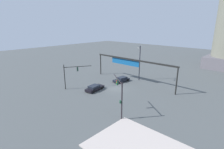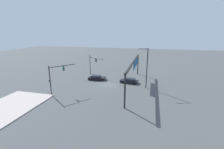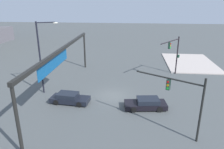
% 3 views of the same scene
% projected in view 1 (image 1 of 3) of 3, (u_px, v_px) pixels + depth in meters
% --- Properties ---
extents(ground_plane, '(172.78, 172.78, 0.00)m').
position_uv_depth(ground_plane, '(116.00, 89.00, 39.70)').
color(ground_plane, '#4E5253').
extents(traffic_signal_near_corner, '(4.64, 3.68, 6.07)m').
position_uv_depth(traffic_signal_near_corner, '(120.00, 92.00, 26.93)').
color(traffic_signal_near_corner, black).
rests_on(traffic_signal_near_corner, ground).
extents(traffic_signal_opposite_side, '(3.35, 5.36, 5.76)m').
position_uv_depth(traffic_signal_opposite_side, '(71.00, 72.00, 38.80)').
color(traffic_signal_opposite_side, black).
rests_on(traffic_signal_opposite_side, ground).
extents(streetlamp_curved_arm, '(1.14, 2.48, 9.07)m').
position_uv_depth(streetlamp_curved_arm, '(139.00, 61.00, 44.27)').
color(streetlamp_curved_arm, black).
rests_on(streetlamp_curved_arm, ground).
extents(overhead_sign_gantry, '(23.21, 0.43, 6.11)m').
position_uv_depth(overhead_sign_gantry, '(131.00, 62.00, 42.90)').
color(overhead_sign_gantry, black).
rests_on(overhead_sign_gantry, ground).
extents(sedan_car_approaching, '(2.43, 4.80, 1.21)m').
position_uv_depth(sedan_car_approaching, '(95.00, 88.00, 38.59)').
color(sedan_car_approaching, black).
rests_on(sedan_car_approaching, ground).
extents(sedan_car_waiting_far, '(2.25, 4.65, 1.21)m').
position_uv_depth(sedan_car_waiting_far, '(122.00, 79.00, 44.50)').
color(sedan_car_waiting_far, black).
rests_on(sedan_car_waiting_far, ground).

